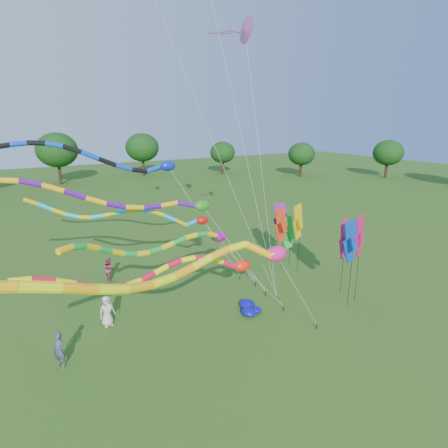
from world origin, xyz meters
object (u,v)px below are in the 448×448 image
blue_nylon_heap (254,307)px  person_a (107,311)px  tube_kite_orange (179,268)px  person_b (59,350)px  person_c (109,269)px  tube_kite_red (177,271)px

blue_nylon_heap → person_a: size_ratio=1.01×
tube_kite_orange → person_b: tube_kite_orange is taller
tube_kite_orange → person_c: 14.27m
tube_kite_red → person_a: tube_kite_red is taller
tube_kite_red → person_b: 6.05m
person_b → person_c: 9.03m
blue_nylon_heap → person_b: person_b is taller
person_c → tube_kite_red: bearing=175.3°
person_c → tube_kite_orange: bearing=167.5°
tube_kite_red → person_c: tube_kite_red is taller
tube_kite_orange → blue_nylon_heap: bearing=25.1°
person_a → tube_kite_red: bearing=-67.2°
blue_nylon_heap → person_c: size_ratio=1.05×
tube_kite_red → blue_nylon_heap: size_ratio=7.58×
tube_kite_orange → person_b: (-3.42, 5.30, -4.99)m
person_b → person_c: bearing=117.2°
tube_kite_orange → person_a: tube_kite_orange is taller
blue_nylon_heap → person_a: (-7.47, 2.53, 0.60)m
tube_kite_orange → person_a: size_ratio=9.83×
person_b → person_c: person_b is taller
tube_kite_red → blue_nylon_heap: tube_kite_red is taller
blue_nylon_heap → person_a: 7.91m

